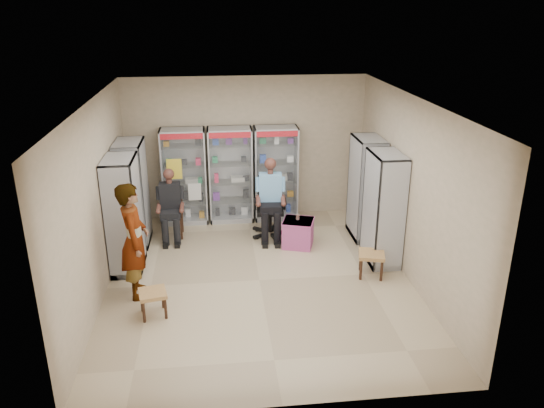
{
  "coord_description": "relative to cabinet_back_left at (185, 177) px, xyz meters",
  "views": [
    {
      "loc": [
        -0.67,
        -7.85,
        4.36
      ],
      "look_at": [
        0.29,
        0.7,
        1.09
      ],
      "focal_mm": 35.0,
      "sensor_mm": 36.0,
      "label": 1
    }
  ],
  "objects": [
    {
      "name": "woven_stool_a",
      "position": [
        3.2,
        -2.77,
        -0.79
      ],
      "size": [
        0.52,
        0.52,
        0.43
      ],
      "primitive_type": "cube",
      "rotation": [
        0.0,
        0.0,
        -0.25
      ],
      "color": "olive",
      "rests_on": "floor"
    },
    {
      "name": "seated_customer",
      "position": [
        -0.25,
        -0.78,
        -0.33
      ],
      "size": [
        0.44,
        0.6,
        1.34
      ],
      "primitive_type": null,
      "color": "black",
      "rests_on": "floor"
    },
    {
      "name": "cabinet_back_right",
      "position": [
        1.9,
        0.0,
        0.0
      ],
      "size": [
        0.9,
        0.5,
        2.0
      ],
      "primitive_type": "cube",
      "color": "#ABADB2",
      "rests_on": "floor"
    },
    {
      "name": "woven_stool_b",
      "position": [
        -0.36,
        -3.6,
        -0.8
      ],
      "size": [
        0.46,
        0.46,
        0.39
      ],
      "primitive_type": "cube",
      "rotation": [
        0.0,
        0.0,
        0.21
      ],
      "color": "#A26E44",
      "rests_on": "floor"
    },
    {
      "name": "pink_trunk",
      "position": [
        2.16,
        -1.46,
        -0.74
      ],
      "size": [
        0.67,
        0.66,
        0.52
      ],
      "primitive_type": "cube",
      "rotation": [
        0.0,
        0.0,
        -0.31
      ],
      "color": "#9F3F67",
      "rests_on": "floor"
    },
    {
      "name": "office_chair",
      "position": [
        1.68,
        -0.89,
        -0.4
      ],
      "size": [
        0.7,
        0.7,
        1.19
      ],
      "primitive_type": "cube",
      "rotation": [
        0.0,
        0.0,
        -0.07
      ],
      "color": "black",
      "rests_on": "floor"
    },
    {
      "name": "cabinet_left_near",
      "position": [
        -0.93,
        -2.03,
        0.0
      ],
      "size": [
        0.9,
        0.5,
        2.0
      ],
      "primitive_type": "cube",
      "rotation": [
        0.0,
        0.0,
        -1.57
      ],
      "color": "silver",
      "rests_on": "floor"
    },
    {
      "name": "cabinet_left_far",
      "position": [
        -0.93,
        -0.93,
        0.0
      ],
      "size": [
        0.9,
        0.5,
        2.0
      ],
      "primitive_type": "cube",
      "rotation": [
        0.0,
        0.0,
        -1.57
      ],
      "color": "#A4A6AB",
      "rests_on": "floor"
    },
    {
      "name": "tea_glass",
      "position": [
        2.15,
        -1.4,
        -0.43
      ],
      "size": [
        0.07,
        0.07,
        0.1
      ],
      "primitive_type": "cylinder",
      "color": "#571207",
      "rests_on": "pink_trunk"
    },
    {
      "name": "standing_man",
      "position": [
        -0.65,
        -2.96,
        -0.07
      ],
      "size": [
        0.51,
        0.72,
        1.87
      ],
      "primitive_type": "imported",
      "rotation": [
        0.0,
        0.0,
        1.66
      ],
      "color": "gray",
      "rests_on": "floor"
    },
    {
      "name": "cabinet_back_left",
      "position": [
        0.0,
        0.0,
        0.0
      ],
      "size": [
        0.9,
        0.5,
        2.0
      ],
      "primitive_type": "cube",
      "color": "#A4A6AB",
      "rests_on": "floor"
    },
    {
      "name": "cabinet_back_mid",
      "position": [
        0.95,
        0.0,
        0.0
      ],
      "size": [
        0.9,
        0.5,
        2.0
      ],
      "primitive_type": "cube",
      "color": "#A0A3A7",
      "rests_on": "floor"
    },
    {
      "name": "floor",
      "position": [
        1.3,
        -2.73,
        -1.0
      ],
      "size": [
        6.0,
        6.0,
        0.0
      ],
      "primitive_type": "plane",
      "color": "tan",
      "rests_on": "ground"
    },
    {
      "name": "cabinet_right_far",
      "position": [
        3.53,
        -1.13,
        0.0
      ],
      "size": [
        0.9,
        0.5,
        2.0
      ],
      "primitive_type": "cube",
      "rotation": [
        0.0,
        0.0,
        1.57
      ],
      "color": "#A7AAAE",
      "rests_on": "floor"
    },
    {
      "name": "room_shell",
      "position": [
        1.3,
        -2.73,
        0.97
      ],
      "size": [
        5.02,
        6.02,
        3.01
      ],
      "color": "#BDA68C",
      "rests_on": "ground"
    },
    {
      "name": "seated_shopkeeper",
      "position": [
        1.68,
        -0.94,
        -0.24
      ],
      "size": [
        0.55,
        0.73,
        1.52
      ],
      "primitive_type": null,
      "rotation": [
        0.0,
        0.0,
        -0.07
      ],
      "color": "#78BAEE",
      "rests_on": "floor"
    },
    {
      "name": "wooden_chair",
      "position": [
        -0.25,
        -0.73,
        -0.53
      ],
      "size": [
        0.42,
        0.42,
        0.94
      ],
      "primitive_type": "cube",
      "color": "black",
      "rests_on": "floor"
    },
    {
      "name": "cabinet_right_near",
      "position": [
        3.53,
        -2.23,
        0.0
      ],
      "size": [
        0.9,
        0.5,
        2.0
      ],
      "primitive_type": "cube",
      "rotation": [
        0.0,
        0.0,
        1.57
      ],
      "color": "#B5B7BD",
      "rests_on": "floor"
    }
  ]
}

